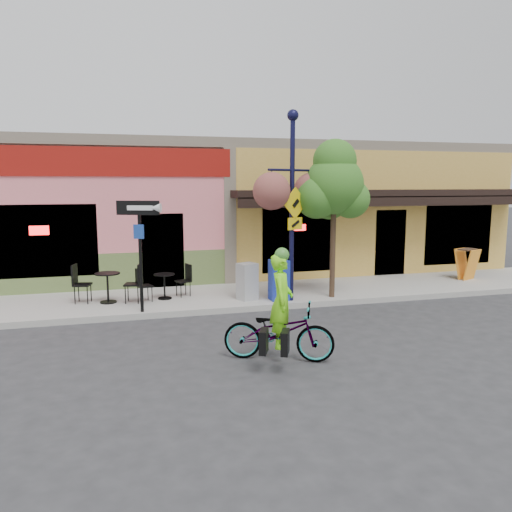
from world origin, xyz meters
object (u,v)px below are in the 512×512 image
Objects in this scene: cyclist_rider at (281,314)px; building at (232,207)px; newspaper_box_grey at (247,281)px; bicycle at (279,332)px; street_tree at (333,218)px; lamp_post at (292,207)px; one_way_sign at (140,257)px; newspaper_box_blue at (279,280)px.

building is at bearing 16.27° from cyclist_rider.
newspaper_box_grey is at bearing -99.42° from building.
building is at bearing 16.00° from bicycle.
bicycle is 5.01m from street_tree.
lamp_post is (1.50, 3.73, 1.72)m from cyclist_rider.
building is 18.92× the size of newspaper_box_grey.
bicycle is 0.32m from cyclist_rider.
one_way_sign is 2.73× the size of newspaper_box_grey.
lamp_post is at bearing 22.52° from one_way_sign.
building is 10.65m from bicycle.
lamp_post is 5.02× the size of newspaper_box_grey.
cyclist_rider is at bearing -133.93° from lamp_post.
cyclist_rider is 0.40× the size of street_tree.
newspaper_box_grey is at bearing 18.43° from cyclist_rider.
street_tree is at bearing -11.40° from bicycle.
newspaper_box_blue is (-0.28, 0.14, -1.89)m from lamp_post.
newspaper_box_blue is 1.09× the size of newspaper_box_grey.
newspaper_box_grey is at bearing 172.79° from street_tree.
bicycle is at bearing -98.30° from building.
bicycle is at bearing -134.59° from lamp_post.
cyclist_rider reaches higher than bicycle.
newspaper_box_blue is 0.83m from newspaper_box_grey.
street_tree reaches higher than newspaper_box_grey.
lamp_post is 1.23m from street_tree.
one_way_sign is (-2.24, 3.55, 0.94)m from bicycle.
lamp_post is (1.55, 3.73, 2.04)m from bicycle.
one_way_sign is 2.50× the size of newspaper_box_blue.
newspaper_box_grey is at bearing 138.88° from lamp_post.
building reaches higher than street_tree.
newspaper_box_blue is (-0.25, -6.53, -1.57)m from building.
bicycle is 1.18× the size of cyclist_rider.
street_tree is (2.69, 3.82, 1.40)m from cyclist_rider.
bicycle is 2.08× the size of newspaper_box_grey.
cyclist_rider is 4.88m from street_tree.
lamp_post reaches higher than building.
cyclist_rider is 4.37m from lamp_post.
lamp_post is at bearing -26.91° from newspaper_box_blue.
building reaches higher than newspaper_box_grey.
lamp_post reaches higher than bicycle.
building is 7.85m from one_way_sign.
street_tree reaches higher than cyclist_rider.
cyclist_rider reaches higher than newspaper_box_grey.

